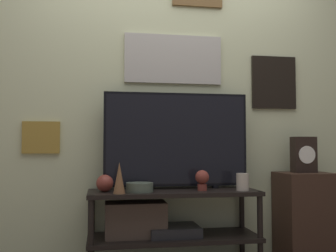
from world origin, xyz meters
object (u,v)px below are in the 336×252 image
(television, at_px, (177,140))
(vase_slim_bronze, at_px, (119,178))
(vase_round_glass, at_px, (105,183))
(candle_jar, at_px, (243,182))
(vase_wide_bowl, at_px, (140,187))
(mantel_clock, at_px, (304,155))
(decorative_bust, at_px, (202,179))

(television, xyz_separation_m, vase_slim_bronze, (-0.44, -0.23, -0.26))
(vase_round_glass, bearing_deg, candle_jar, -5.57)
(vase_wide_bowl, bearing_deg, candle_jar, -3.49)
(vase_wide_bowl, distance_m, vase_round_glass, 0.25)
(television, distance_m, mantel_clock, 1.02)
(candle_jar, distance_m, decorative_bust, 0.29)
(decorative_bust, height_order, mantel_clock, mantel_clock)
(vase_wide_bowl, height_order, vase_slim_bronze, vase_slim_bronze)
(vase_slim_bronze, relative_size, mantel_clock, 0.76)
(television, distance_m, vase_wide_bowl, 0.47)
(candle_jar, bearing_deg, mantel_clock, 15.43)
(decorative_bust, bearing_deg, mantel_clock, 6.68)
(vase_wide_bowl, relative_size, vase_slim_bronze, 0.90)
(vase_slim_bronze, relative_size, candle_jar, 1.70)
(television, height_order, candle_jar, television)
(television, bearing_deg, mantel_clock, -2.30)
(vase_slim_bronze, bearing_deg, vase_round_glass, 125.37)
(candle_jar, height_order, decorative_bust, decorative_bust)
(vase_round_glass, relative_size, vase_slim_bronze, 0.57)
(candle_jar, bearing_deg, vase_slim_bronze, -177.56)
(vase_slim_bronze, bearing_deg, decorative_bust, 8.89)
(decorative_bust, distance_m, mantel_clock, 0.87)
(candle_jar, xyz_separation_m, decorative_bust, (-0.29, 0.06, 0.02))
(mantel_clock, bearing_deg, vase_round_glass, -177.77)
(mantel_clock, bearing_deg, vase_wide_bowl, -175.15)
(television, relative_size, mantel_clock, 3.90)
(vase_wide_bowl, xyz_separation_m, vase_round_glass, (-0.24, 0.05, 0.03))
(vase_round_glass, distance_m, decorative_bust, 0.69)
(vase_slim_bronze, distance_m, decorative_bust, 0.61)
(vase_round_glass, bearing_deg, mantel_clock, 2.23)
(mantel_clock, bearing_deg, vase_slim_bronze, -172.40)
(decorative_bust, xyz_separation_m, mantel_clock, (0.85, 0.10, 0.17))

